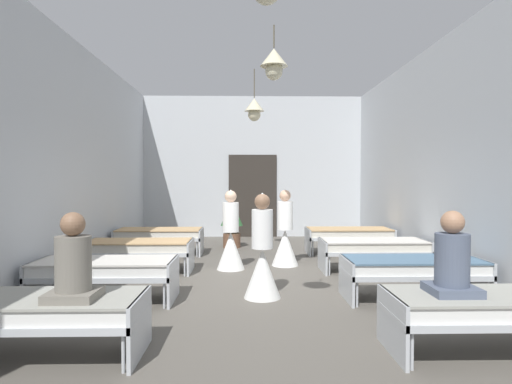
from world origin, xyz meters
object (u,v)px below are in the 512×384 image
(bed_right_row_0, at_px, (488,308))
(bed_left_row_3, at_px, (160,235))
(bed_left_row_0, at_px, (40,311))
(bed_left_row_2, at_px, (139,248))
(patient_seated_primary, at_px, (73,267))
(potted_plant, at_px, (232,220))
(nurse_near_aisle, at_px, (262,260))
(nurse_far_aisle, at_px, (231,241))
(bed_left_row_1, at_px, (105,269))
(bed_right_row_3, at_px, (349,234))
(nurse_mid_aisle, at_px, (285,238))
(bed_right_row_2, at_px, (373,247))
(patient_seated_secondary, at_px, (452,263))
(bed_right_row_1, at_px, (413,268))

(bed_right_row_0, distance_m, bed_left_row_3, 7.11)
(bed_left_row_0, relative_size, bed_left_row_2, 1.00)
(patient_seated_primary, bearing_deg, potted_plant, 79.70)
(nurse_near_aisle, bearing_deg, patient_seated_primary, 117.45)
(nurse_far_aisle, height_order, patient_seated_primary, nurse_far_aisle)
(bed_left_row_1, height_order, patient_seated_primary, patient_seated_primary)
(bed_left_row_2, relative_size, nurse_near_aisle, 1.28)
(bed_right_row_3, xyz_separation_m, nurse_near_aisle, (-2.09, -3.66, 0.09))
(bed_left_row_2, xyz_separation_m, nurse_mid_aisle, (2.69, 0.57, 0.09))
(bed_right_row_2, bearing_deg, nurse_far_aisle, 175.06)
(nurse_mid_aisle, relative_size, potted_plant, 1.27)
(nurse_mid_aisle, distance_m, nurse_far_aisle, 1.10)
(bed_right_row_2, height_order, patient_seated_secondary, patient_seated_secondary)
(bed_left_row_1, distance_m, bed_right_row_3, 5.70)
(patient_seated_primary, relative_size, potted_plant, 0.68)
(bed_left_row_2, bearing_deg, bed_right_row_1, -24.08)
(nurse_near_aisle, bearing_deg, patient_seated_secondary, -161.56)
(bed_right_row_0, xyz_separation_m, patient_seated_primary, (-3.90, -0.10, 0.43))
(bed_left_row_1, relative_size, patient_seated_secondary, 2.38)
(nurse_near_aisle, height_order, patient_seated_primary, nurse_near_aisle)
(bed_left_row_0, distance_m, potted_plant, 6.86)
(bed_left_row_3, bearing_deg, bed_left_row_1, -90.00)
(bed_right_row_2, bearing_deg, nurse_mid_aisle, 160.05)
(bed_left_row_0, height_order, bed_left_row_2, same)
(bed_right_row_2, relative_size, bed_left_row_3, 1.00)
(potted_plant, bearing_deg, bed_left_row_3, -148.56)
(nurse_mid_aisle, bearing_deg, bed_left_row_0, -34.98)
(bed_left_row_1, relative_size, bed_right_row_1, 1.00)
(bed_right_row_2, relative_size, potted_plant, 1.62)
(bed_right_row_3, bearing_deg, bed_right_row_1, -90.00)
(bed_right_row_0, xyz_separation_m, bed_left_row_2, (-4.25, 3.80, 0.00))
(bed_left_row_1, xyz_separation_m, bed_right_row_2, (4.25, 1.90, 0.00))
(bed_right_row_1, distance_m, nurse_far_aisle, 3.36)
(nurse_mid_aisle, xyz_separation_m, patient_seated_secondary, (1.21, -4.36, 0.34))
(bed_right_row_3, height_order, patient_seated_secondary, patient_seated_secondary)
(bed_right_row_0, bearing_deg, bed_left_row_3, 126.72)
(bed_left_row_2, xyz_separation_m, nurse_near_aisle, (2.16, -1.76, 0.09))
(bed_left_row_3, relative_size, bed_right_row_3, 1.00)
(patient_seated_secondary, bearing_deg, bed_right_row_1, 79.52)
(bed_right_row_1, xyz_separation_m, bed_right_row_3, (0.00, 3.80, 0.00))
(nurse_mid_aisle, xyz_separation_m, potted_plant, (-1.11, 2.30, 0.16))
(bed_left_row_2, height_order, bed_left_row_3, same)
(bed_left_row_2, height_order, bed_right_row_2, same)
(bed_right_row_0, xyz_separation_m, bed_left_row_1, (-4.25, 1.90, 0.00))
(bed_right_row_1, height_order, bed_right_row_3, same)
(patient_seated_primary, bearing_deg, bed_left_row_0, 164.17)
(patient_seated_secondary, bearing_deg, patient_seated_primary, -178.27)
(nurse_near_aisle, bearing_deg, potted_plant, -15.13)
(bed_left_row_1, bearing_deg, bed_right_row_2, 24.08)
(bed_right_row_2, bearing_deg, bed_right_row_0, -90.00)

